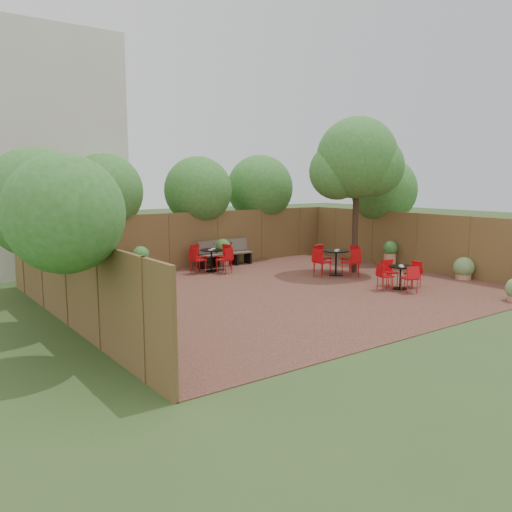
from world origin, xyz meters
TOP-DOWN VIEW (x-y plane):
  - ground at (0.00, 0.00)m, footprint 80.00×80.00m
  - courtyard_paving at (0.00, 0.00)m, footprint 12.00×10.00m
  - fence_back at (0.00, 5.00)m, footprint 12.00×0.08m
  - fence_left at (-6.00, 0.00)m, footprint 0.08×10.00m
  - fence_right at (6.00, 0.00)m, footprint 0.08×10.00m
  - neighbour_building at (-4.50, 8.00)m, footprint 5.00×4.00m
  - overhang_foliage at (-0.70, 3.43)m, footprint 15.56×10.64m
  - courtyard_tree at (3.83, 0.84)m, footprint 2.83×2.74m
  - park_bench_left at (0.68, 4.63)m, footprint 1.58×0.68m
  - park_bench_right at (1.30, 4.63)m, footprint 1.56×0.56m
  - bistro_tables at (-1.14, 0.84)m, footprint 9.63×7.19m
  - planters at (-0.75, 3.63)m, footprint 11.30×4.41m
  - low_shrubs at (5.19, -3.45)m, footprint 2.23×3.15m

SIDE VIEW (x-z plane):
  - ground at x=0.00m, z-range 0.00..0.00m
  - courtyard_paving at x=0.00m, z-range 0.00..0.02m
  - low_shrubs at x=5.19m, z-range -0.02..0.68m
  - bistro_tables at x=-1.14m, z-range 0.00..0.95m
  - park_bench_left at x=0.68m, z-range 0.03..0.98m
  - park_bench_right at x=1.30m, z-range 0.03..0.99m
  - planters at x=-0.75m, z-range 0.03..1.10m
  - fence_back at x=0.00m, z-range 0.00..2.00m
  - fence_left at x=-6.00m, z-range 0.00..2.00m
  - fence_right at x=6.00m, z-range 0.00..2.00m
  - overhang_foliage at x=-0.70m, z-range 1.39..4.07m
  - courtyard_tree at x=3.83m, z-range 1.11..6.30m
  - neighbour_building at x=-4.50m, z-range 0.00..8.00m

